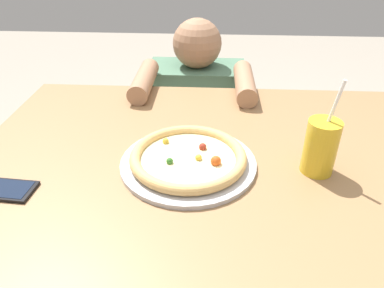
% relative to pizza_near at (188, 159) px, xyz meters
% --- Properties ---
extents(dining_table, '(1.30, 0.93, 0.75)m').
position_rel_pizza_near_xyz_m(dining_table, '(0.07, 0.04, -0.12)').
color(dining_table, '#936D47').
rests_on(dining_table, ground).
extents(pizza_near, '(0.34, 0.34, 0.04)m').
position_rel_pizza_near_xyz_m(pizza_near, '(0.00, 0.00, 0.00)').
color(pizza_near, '#B7B7BC').
rests_on(pizza_near, dining_table).
extents(drink_cup_colored, '(0.08, 0.08, 0.24)m').
position_rel_pizza_near_xyz_m(drink_cup_colored, '(0.32, -0.01, 0.05)').
color(drink_cup_colored, gold).
rests_on(drink_cup_colored, dining_table).
extents(fork, '(0.10, 0.19, 0.00)m').
position_rel_pizza_near_xyz_m(fork, '(0.37, 0.18, -0.02)').
color(fork, silver).
rests_on(fork, dining_table).
extents(cell_phone, '(0.16, 0.08, 0.01)m').
position_rel_pizza_near_xyz_m(cell_phone, '(-0.42, -0.13, -0.01)').
color(cell_phone, black).
rests_on(cell_phone, dining_table).
extents(diner_seated, '(0.43, 0.53, 0.95)m').
position_rel_pizza_near_xyz_m(diner_seated, '(-0.01, 0.69, -0.34)').
color(diner_seated, '#333847').
rests_on(diner_seated, ground).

